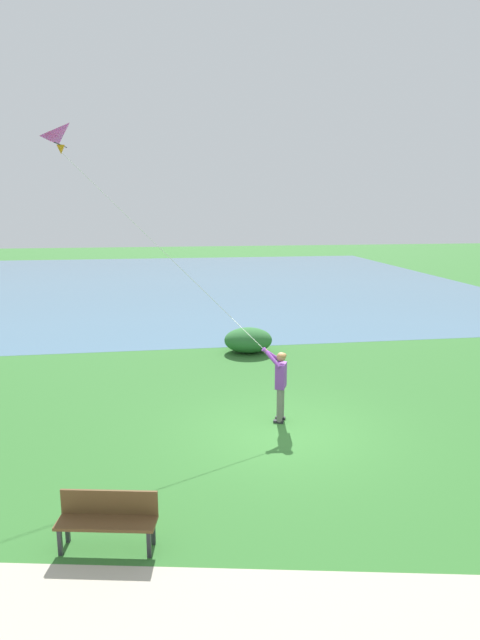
# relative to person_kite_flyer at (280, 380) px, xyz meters

# --- Properties ---
(ground_plane) EXTENTS (120.00, 120.00, 0.00)m
(ground_plane) POSITION_rel_person_kite_flyer_xyz_m (-0.58, 0.05, -1.05)
(ground_plane) COLOR #33702D
(lake_water) EXTENTS (36.00, 44.00, 0.01)m
(lake_water) POSITION_rel_person_kite_flyer_xyz_m (25.17, 4.05, -1.04)
(lake_water) COLOR teal
(lake_water) RESTS_ON ground
(walkway_path) EXTENTS (8.49, 31.87, 0.02)m
(walkway_path) POSITION_rel_person_kite_flyer_xyz_m (-6.47, 2.05, -1.04)
(walkway_path) COLOR #B7AD99
(walkway_path) RESTS_ON ground
(person_kite_flyer) EXTENTS (0.50, 0.63, 1.83)m
(person_kite_flyer) POSITION_rel_person_kite_flyer_xyz_m (0.00, 0.00, 0.00)
(person_kite_flyer) COLOR #232328
(person_kite_flyer) RESTS_ON ground
(flying_kite) EXTENTS (2.63, 4.84, 5.27)m
(flying_kite) POSITION_rel_person_kite_flyer_xyz_m (2.13, 4.81, 5.62)
(flying_kite) COLOR #E02D9E
(park_bench_near_walkway) EXTENTS (0.72, 1.56, 0.88)m
(park_bench_near_walkway) POSITION_rel_person_kite_flyer_xyz_m (-4.44, 3.69, -0.54)
(park_bench_near_walkway) COLOR brown
(park_bench_near_walkway) RESTS_ON ground
(lakeside_shrub) EXTENTS (1.53, 1.71, 0.88)m
(lakeside_shrub) POSITION_rel_person_kite_flyer_xyz_m (6.41, -0.32, -0.61)
(lakeside_shrub) COLOR #2D7033
(lakeside_shrub) RESTS_ON ground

